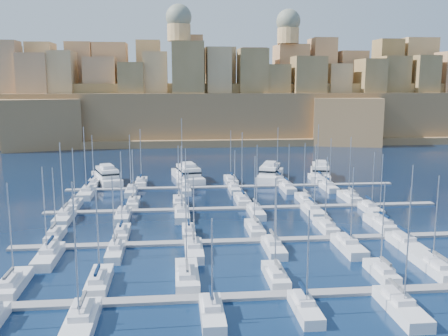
{
  "coord_description": "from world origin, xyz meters",
  "views": [
    {
      "loc": [
        -14.9,
        -92.45,
        26.88
      ],
      "look_at": [
        -4.97,
        6.0,
        9.67
      ],
      "focal_mm": 40.0,
      "sensor_mm": 36.0,
      "label": 1
    }
  ],
  "objects": [
    {
      "name": "sailboat_5",
      "position": [
        21.91,
        -28.08,
        0.75
      ],
      "size": [
        3.03,
        10.09,
        14.2
      ],
      "color": "silver",
      "rests_on": "ground"
    },
    {
      "name": "sailboat_17",
      "position": [
        23.19,
        -6.12,
        0.75
      ],
      "size": [
        3.0,
        10.01,
        14.05
      ],
      "color": "silver",
      "rests_on": "ground"
    },
    {
      "name": "sailboat_34",
      "position": [
        13.24,
        4.26,
        0.76
      ],
      "size": [
        2.92,
        9.72,
        14.8
      ],
      "color": "silver",
      "rests_on": "ground"
    },
    {
      "name": "sailboat_21",
      "position": [
        0.67,
        -17.37,
        0.73
      ],
      "size": [
        2.69,
        8.96,
        12.32
      ],
      "color": "silver",
      "rests_on": "ground"
    },
    {
      "name": "sailboat_25",
      "position": [
        -23.97,
        14.98,
        0.73
      ],
      "size": [
        2.45,
        8.18,
        12.7
      ],
      "color": "silver",
      "rests_on": "ground"
    },
    {
      "name": "sailboat_45",
      "position": [
        -0.26,
        27.06,
        0.71
      ],
      "size": [
        2.43,
        8.09,
        10.77
      ],
      "color": "silver",
      "rests_on": "ground"
    },
    {
      "name": "sailboat_4",
      "position": [
        13.59,
        -29.1,
        0.73
      ],
      "size": [
        2.4,
        8.01,
        13.6
      ],
      "color": "silver",
      "rests_on": "ground"
    },
    {
      "name": "sailboat_10",
      "position": [
        11.31,
        -39.99,
        0.77
      ],
      "size": [
        3.07,
        10.23,
        15.55
      ],
      "color": "silver",
      "rests_on": "ground"
    },
    {
      "name": "sailboat_26",
      "position": [
        -14.06,
        15.17,
        0.73
      ],
      "size": [
        2.57,
        8.57,
        13.43
      ],
      "color": "silver",
      "rests_on": "ground"
    },
    {
      "name": "pontoon_mid_far",
      "position": [
        0.0,
        10.0,
        0.2
      ],
      "size": [
        84.0,
        2.0,
        0.4
      ],
      "primitive_type": "cube",
      "color": "slate",
      "rests_on": "ground"
    },
    {
      "name": "sailboat_13",
      "position": [
        -24.24,
        -7.01,
        0.72
      ],
      "size": [
        2.46,
        8.19,
        11.8
      ],
      "color": "silver",
      "rests_on": "ground"
    },
    {
      "name": "motor_yacht_d",
      "position": [
        25.87,
        41.88,
        1.73
      ],
      "size": [
        9.61,
        18.19,
        5.25
      ],
      "color": "silver",
      "rests_on": "ground"
    },
    {
      "name": "sailboat_27",
      "position": [
        0.1,
        15.66,
        0.77
      ],
      "size": [
        2.86,
        9.55,
        16.13
      ],
      "color": "silver",
      "rests_on": "ground"
    },
    {
      "name": "sailboat_24",
      "position": [
        -36.48,
        14.78,
        0.73
      ],
      "size": [
        2.33,
        7.76,
        13.24
      ],
      "color": "silver",
      "rests_on": "ground"
    },
    {
      "name": "motor_yacht_c",
      "position": [
        11.52,
        41.8,
        1.73
      ],
      "size": [
        10.65,
        17.97,
        5.25
      ],
      "color": "silver",
      "rests_on": "ground"
    },
    {
      "name": "sailboat_35",
      "position": [
        25.66,
        4.84,
        0.73
      ],
      "size": [
        2.56,
        8.55,
        13.06
      ],
      "color": "silver",
      "rests_on": "ground"
    },
    {
      "name": "sailboat_33",
      "position": [
        1.43,
        4.62,
        0.75
      ],
      "size": [
        2.7,
        8.98,
        14.85
      ],
      "color": "silver",
      "rests_on": "ground"
    },
    {
      "name": "sailboat_46",
      "position": [
        13.09,
        26.75,
        0.72
      ],
      "size": [
        2.62,
        8.72,
        12.17
      ],
      "color": "silver",
      "rests_on": "ground"
    },
    {
      "name": "sailboat_28",
      "position": [
        14.21,
        15.05,
        0.74
      ],
      "size": [
        2.5,
        8.32,
        13.61
      ],
      "color": "silver",
      "rests_on": "ground"
    },
    {
      "name": "sailboat_47",
      "position": [
        23.59,
        26.76,
        0.73
      ],
      "size": [
        2.61,
        8.7,
        13.35
      ],
      "color": "silver",
      "rests_on": "ground"
    },
    {
      "name": "sailboat_31",
      "position": [
        -25.19,
        4.42,
        0.75
      ],
      "size": [
        2.82,
        9.39,
        13.94
      ],
      "color": "silver",
      "rests_on": "ground"
    },
    {
      "name": "sailboat_12",
      "position": [
        -35.58,
        -7.16,
        0.72
      ],
      "size": [
        2.37,
        7.89,
        12.75
      ],
      "color": "silver",
      "rests_on": "ground"
    },
    {
      "name": "motor_yacht_b",
      "position": [
        -11.29,
        42.46,
        1.73
      ],
      "size": [
        8.94,
        19.35,
        5.25
      ],
      "color": "silver",
      "rests_on": "ground"
    },
    {
      "name": "sailboat_38",
      "position": [
        -12.89,
        38.03,
        0.78
      ],
      "size": [
        3.09,
        10.3,
        17.71
      ],
      "color": "silver",
      "rests_on": "ground"
    },
    {
      "name": "sailboat_32",
      "position": [
        -13.56,
        4.25,
        0.76
      ],
      "size": [
        2.92,
        9.75,
        14.88
      ],
      "color": "silver",
      "rests_on": "ground"
    },
    {
      "name": "sailboat_44",
      "position": [
        -12.22,
        27.0,
        0.71
      ],
      "size": [
        2.47,
        8.22,
        11.31
      ],
      "color": "silver",
      "rests_on": "ground"
    },
    {
      "name": "pontoon_far",
      "position": [
        0.0,
        32.0,
        0.2
      ],
      "size": [
        84.0,
        2.0,
        0.4
      ],
      "primitive_type": "cube",
      "color": "slate",
      "rests_on": "ground"
    },
    {
      "name": "fortified_city",
      "position": [
        -0.19,
        155.26,
        14.74
      ],
      "size": [
        460.0,
        108.95,
        59.52
      ],
      "color": "brown",
      "rests_on": "ground"
    },
    {
      "name": "sailboat_40",
      "position": [
        12.82,
        37.79,
        0.76
      ],
      "size": [
        2.94,
        9.81,
        15.08
      ],
      "color": "silver",
      "rests_on": "ground"
    },
    {
      "name": "sailboat_22",
      "position": [
        12.85,
        -17.9,
        0.75
      ],
      "size": [
        3.01,
        10.04,
        14.04
      ],
      "color": "silver",
      "rests_on": "ground"
    },
    {
      "name": "sailboat_3",
      "position": [
        -1.37,
        -28.85,
        0.73
      ],
      "size": [
        2.56,
        8.53,
        13.42
      ],
      "color": "silver",
      "rests_on": "ground"
    },
    {
      "name": "sailboat_36",
      "position": [
        -35.93,
        37.25,
        0.74
      ],
      "size": [
        2.62,
        8.73,
        13.59
      ],
      "color": "silver",
      "rests_on": "ground"
    },
    {
      "name": "sailboat_42",
      "position": [
        -35.7,
        25.79,
        0.78
      ],
      "size": [
        3.2,
        10.67,
        16.85
      ],
      "color": "silver",
      "rests_on": "ground"
    },
    {
      "name": "sailboat_20",
      "position": [
        -12.09,
        -17.51,
        0.74
      ],
      "size": [
        2.78,
        9.25,
        12.99
      ],
      "color": "silver",
      "rests_on": "ground"
    },
    {
      "name": "sailboat_16",
      "position": [
        12.5,
        -6.79,
        0.74
      ],
      "size": [
        2.59,
        8.63,
        13.84
      ],
      "color": "silver",
      "rests_on": "ground"
    },
    {
      "name": "motor_yacht_a",
      "position": [
        -33.05,
        41.76,
        1.73
      ],
      "size": [
        10.32,
        17.91,
        5.25
      ],
      "color": "silver",
      "rests_on": "ground"
    },
    {
      "name": "sailboat_18",
      "position": [
        -34.18,
        -17.91,
        0.76
      ],
      "size": [
        3.02,
        10.07,
        14.92
      ],
      "color": "silver",
      "rests_on": "ground"
    },
    {
      "name": "sailboat_2",
      "position": [
        -13.46,
        -27.91,
        0.77
      ],
      "size": [
        3.13,
        10.43,
        15.38
      ],
      "color": "silver",
      "rests_on": "ground"
    },
    {
      "name": "sailboat_0",
      "position": [
        -36.21,
        -28.41,
        0.75
      ],
      "size": [
        2.83,
        9.42,
        14.45
      ],
      "color": "silver",
      "rests_on": "ground"
    },
    {
      "name": "pontoon_mid_near",
      "position": [
        0.0,
        -12.0,
        0.2
      ],
      "size": [
        84.0,
        2.0,
        0.4
      ],
      "primitive_type": "cube",
      "color": "slate",
      "rests_on": "ground"
    },
    {
      "name": "sailboat_37",
      "position": [
        -23.68,
        37.55,
        0.75
      ],
      "size": [
        2.8,
        9.34,
        14.98
      ],
      "color": "silver",
      "rests_on": "ground"
    },
    {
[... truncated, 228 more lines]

